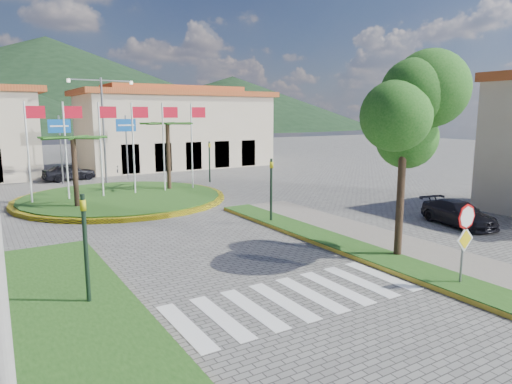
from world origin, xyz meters
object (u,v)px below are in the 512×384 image
stop_sign (465,232)px  deciduous_tree (405,118)px  car_dark_a (69,172)px  roundabout_island (122,197)px  car_dark_b (132,166)px  car_side_right (458,213)px

stop_sign → deciduous_tree: (0.60, 3.04, 3.38)m
deciduous_tree → car_dark_a: size_ratio=1.69×
roundabout_island → deciduous_tree: size_ratio=1.87×
stop_sign → car_dark_b: 32.63m
roundabout_island → car_dark_a: size_ratio=3.16×
deciduous_tree → car_side_right: bearing=17.1°
roundabout_island → deciduous_tree: deciduous_tree is taller
car_dark_a → car_side_right: (13.23, -25.81, -0.10)m
car_dark_b → car_side_right: car_dark_b is taller
deciduous_tree → car_side_right: size_ratio=1.68×
deciduous_tree → car_dark_b: 29.93m
roundabout_island → stop_sign: (4.90, -20.04, 1.62)m
deciduous_tree → car_side_right: 8.20m
roundabout_island → car_dark_b: bearing=70.6°
car_side_right → car_dark_b: bearing=117.5°
car_dark_a → car_dark_b: 5.93m
car_dark_a → car_side_right: car_dark_a is taller
stop_sign → car_side_right: (7.10, 5.04, -1.20)m
car_dark_a → car_side_right: bearing=-160.4°
stop_sign → car_side_right: size_ratio=0.66×
roundabout_island → stop_sign: 20.69m
car_dark_a → car_dark_b: car_dark_a is taller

